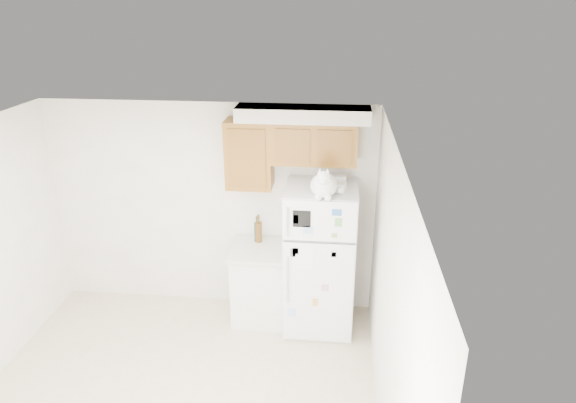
# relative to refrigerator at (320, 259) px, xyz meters

# --- Properties ---
(room_shell) EXTENTS (3.84, 4.04, 2.52)m
(room_shell) POSITION_rel_refrigerator_xyz_m (-1.17, -1.36, 0.82)
(room_shell) COLOR white
(room_shell) RESTS_ON ground_plane
(refrigerator) EXTENTS (0.76, 0.78, 1.70)m
(refrigerator) POSITION_rel_refrigerator_xyz_m (0.00, 0.00, 0.00)
(refrigerator) COLOR white
(refrigerator) RESTS_ON ground_plane
(base_counter) EXTENTS (0.64, 0.64, 0.92)m
(base_counter) POSITION_rel_refrigerator_xyz_m (-0.69, 0.07, -0.39)
(base_counter) COLOR white
(base_counter) RESTS_ON ground_plane
(cat) EXTENTS (0.33, 0.49, 0.34)m
(cat) POSITION_rel_refrigerator_xyz_m (0.03, -0.26, 0.98)
(cat) COLOR white
(cat) RESTS_ON refrigerator
(storage_box_back) EXTENTS (0.19, 0.14, 0.10)m
(storage_box_back) POSITION_rel_refrigerator_xyz_m (0.16, 0.13, 0.90)
(storage_box_back) COLOR white
(storage_box_back) RESTS_ON refrigerator
(storage_box_front) EXTENTS (0.18, 0.15, 0.09)m
(storage_box_front) POSITION_rel_refrigerator_xyz_m (0.17, -0.09, 0.89)
(storage_box_front) COLOR white
(storage_box_front) RESTS_ON refrigerator
(bottle_green) EXTENTS (0.07, 0.07, 0.31)m
(bottle_green) POSITION_rel_refrigerator_xyz_m (-0.73, 0.24, 0.22)
(bottle_green) COLOR #19381E
(bottle_green) RESTS_ON base_counter
(bottle_amber) EXTENTS (0.08, 0.08, 0.33)m
(bottle_amber) POSITION_rel_refrigerator_xyz_m (-0.72, 0.23, 0.24)
(bottle_amber) COLOR #593814
(bottle_amber) RESTS_ON base_counter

